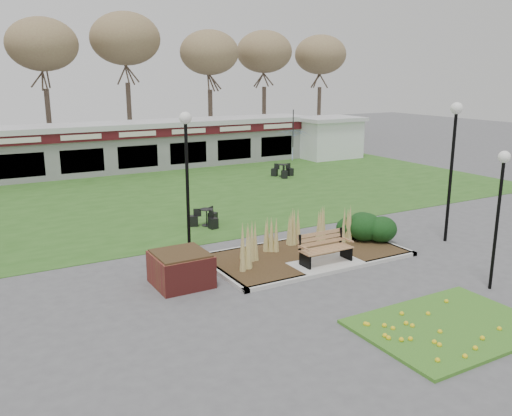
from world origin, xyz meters
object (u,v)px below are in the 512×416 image
food_pavilion (130,146)px  lamp_post_near_right (454,141)px  park_bench (324,247)px  patio_umbrella (293,145)px  lamp_post_mid_right (186,153)px  bistro_set_c (283,173)px  bistro_set_b (207,220)px  brick_planter (181,268)px  service_hut (328,137)px  lamp_post_near_left (501,190)px

food_pavilion → lamp_post_near_right: lamp_post_near_right is taller
park_bench → patio_umbrella: size_ratio=0.62×
lamp_post_mid_right → bistro_set_c: 14.59m
bistro_set_b → brick_planter: bearing=-121.5°
park_bench → service_hut: size_ratio=0.39×
park_bench → patio_umbrella: 16.30m
food_pavilion → lamp_post_near_right: 20.58m
lamp_post_near_right → brick_planter: bearing=175.1°
food_pavilion → service_hut: bearing=-8.3°
lamp_post_mid_right → patio_umbrella: (11.36, 11.13, -1.72)m
bistro_set_c → patio_umbrella: (1.32, 1.02, 1.40)m
lamp_post_near_right → bistro_set_b: lamp_post_near_right is taller
lamp_post_mid_right → bistro_set_c: size_ratio=3.48×
service_hut → bistro_set_b: 19.00m
lamp_post_near_left → lamp_post_near_right: (2.39, 3.68, 0.74)m
bistro_set_b → patio_umbrella: bearing=41.2°
service_hut → brick_planter: bearing=-136.5°
brick_planter → lamp_post_near_right: (9.66, -0.82, 3.05)m
brick_planter → food_pavilion: bearing=76.9°
bistro_set_b → patio_umbrella: size_ratio=0.45×
park_bench → lamp_post_mid_right: (-3.22, 2.95, 2.79)m
brick_planter → service_hut: (17.90, 17.00, 0.97)m
food_pavilion → lamp_post_mid_right: lamp_post_mid_right is taller
bistro_set_c → lamp_post_near_left: bearing=-103.2°
park_bench → brick_planter: bearing=170.3°
lamp_post_near_left → bistro_set_b: bearing=113.3°
brick_planter → bistro_set_b: brick_planter is taller
park_bench → lamp_post_near_right: bearing=-0.8°
lamp_post_near_right → bistro_set_c: bearing=83.3°
park_bench → brick_planter: 4.47m
lamp_post_mid_right → bistro_set_b: size_ratio=3.71×
brick_planter → lamp_post_near_right: 10.16m
park_bench → lamp_post_near_right: lamp_post_near_right is taller
brick_planter → bistro_set_c: bearing=47.7°
lamp_post_mid_right → patio_umbrella: bearing=44.4°
lamp_post_near_right → lamp_post_mid_right: (-8.48, 3.02, -0.15)m
service_hut → lamp_post_mid_right: lamp_post_mid_right is taller
brick_planter → bistro_set_c: size_ratio=1.13×
park_bench → bistro_set_b: (-1.27, 5.86, -0.35)m
park_bench → brick_planter: park_bench is taller
brick_planter → bistro_set_b: bearing=58.5°
bistro_set_b → service_hut: bearing=38.8°
service_hut → bistro_set_c: size_ratio=3.31×
service_hut → park_bench: bearing=-127.3°
park_bench → service_hut: 22.32m
food_pavilion → lamp_post_near_right: size_ratio=5.09×
lamp_post_near_left → lamp_post_near_right: bearing=57.0°
park_bench → bistro_set_c: bearing=62.5°
park_bench → lamp_post_mid_right: size_ratio=0.37×
service_hut → patio_umbrella: bearing=-145.6°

